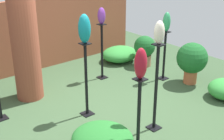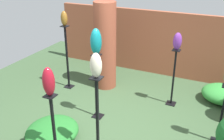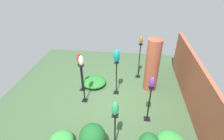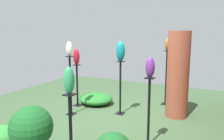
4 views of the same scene
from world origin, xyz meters
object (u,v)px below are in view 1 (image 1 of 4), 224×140
Objects in this scene: pedestal_violet at (102,54)px; art_vase_violet at (101,16)px; art_vase_ivory at (159,32)px; pedestal_ruby at (139,119)px; brick_pillar at (26,48)px; potted_plant_mid_right at (144,49)px; pedestal_jade at (164,58)px; art_vase_teal at (84,29)px; pedestal_teal at (86,83)px; art_vase_jade at (167,22)px; potted_plant_walkway_edge at (192,59)px; pedestal_ivory at (156,91)px; art_vase_ruby at (141,64)px.

pedestal_violet is 3.51× the size of art_vase_violet.
pedestal_ruby is at bearing -157.88° from art_vase_ivory.
brick_pillar is 1.75m from pedestal_violet.
potted_plant_mid_right is at bearing -4.52° from brick_pillar.
art_vase_teal is at bearing -175.11° from pedestal_jade.
art_vase_ivory is (0.59, -1.08, 1.02)m from pedestal_teal.
art_vase_jade is (1.03, -0.92, 0.73)m from pedestal_violet.
art_vase_jade is at bearing 117.99° from potted_plant_walkway_edge.
art_vase_violet is at bearing 42.46° from art_vase_teal.
pedestal_teal reaches higher than pedestal_jade.
pedestal_ivory is at bearing -106.05° from art_vase_violet.
art_vase_ivory is at bearing -90.00° from pedestal_ivory.
brick_pillar is at bearing 110.09° from art_vase_teal.
art_vase_ruby is (-2.28, -1.52, 0.07)m from art_vase_jade.
art_vase_teal is 1.66m from art_vase_violet.
pedestal_violet is at bearing 42.46° from art_vase_teal.
pedestal_teal reaches higher than potted_plant_mid_right.
pedestal_ivory is 1.26× the size of pedestal_ruby.
potted_plant_mid_right is (2.53, 2.38, -0.10)m from pedestal_ruby.
art_vase_jade is at bearing 33.77° from art_vase_ruby.
potted_plant_walkway_edge is at bearing -47.96° from art_vase_violet.
art_vase_ruby is at bearing -136.73° from potted_plant_mid_right.
art_vase_violet is 0.47× the size of potted_plant_mid_right.
art_vase_ivory is 3.10m from potted_plant_mid_right.
potted_plant_walkway_edge is at bearing -7.62° from pedestal_teal.
art_vase_teal is 1.35m from art_vase_ruby.
potted_plant_mid_right is (1.28, -0.06, -0.14)m from pedestal_violet.
art_vase_violet reaches higher than potted_plant_walkway_edge.
pedestal_ivory is 2.18m from art_vase_jade.
art_vase_jade is at bearing -106.39° from potted_plant_mid_right.
art_vase_violet is (0.63, 2.19, 0.75)m from pedestal_ivory.
potted_plant_walkway_edge is at bearing 20.92° from art_vase_ivory.
pedestal_jade is 1.44× the size of potted_plant_mid_right.
art_vase_jade is 2.74m from art_vase_ruby.
potted_plant_mid_right is (0.25, 0.86, -0.88)m from art_vase_jade.
art_vase_teal is (0.00, -0.00, 0.96)m from pedestal_teal.
art_vase_ruby is 2.75m from art_vase_violet.
pedestal_ivory is 3.01× the size of art_vase_teal.
potted_plant_mid_right is (0.25, 0.86, -0.07)m from pedestal_jade.
pedestal_violet is 1.29m from potted_plant_mid_right.
brick_pillar is 2.67m from art_vase_ruby.
art_vase_violet is at bearing 42.46° from pedestal_teal.
potted_plant_walkway_edge is (0.28, -0.53, -0.76)m from art_vase_jade.
pedestal_violet is 1.56m from art_vase_jade.
art_vase_violet is (1.22, 1.11, -0.15)m from art_vase_teal.
art_vase_ruby is (-0.03, -1.33, -0.20)m from art_vase_teal.
brick_pillar is 5.79× the size of art_vase_violet.
pedestal_teal is 1.65m from pedestal_violet.
art_vase_jade is (2.28, 1.52, 0.78)m from pedestal_ruby.
pedestal_violet is 2.86m from art_vase_ruby.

